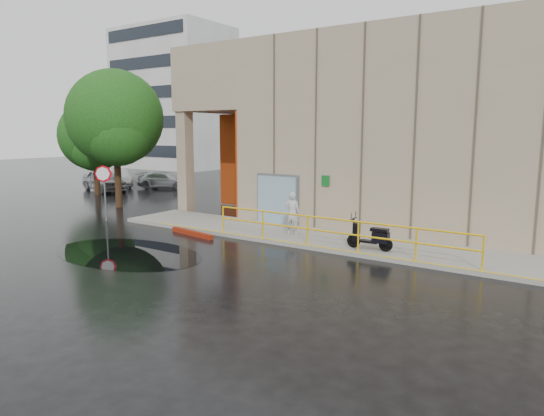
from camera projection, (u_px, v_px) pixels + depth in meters
The scene contains 15 objects.
ground at pixel (174, 254), 16.16m from camera, with size 120.00×120.00×0.00m, color black.
sidewalk at pixel (343, 242), 17.61m from camera, with size 20.00×3.00×0.15m, color gray.
building at pixel (431, 128), 21.66m from camera, with size 20.00×10.17×8.00m.
guardrail at pixel (332, 233), 16.27m from camera, with size 9.56×0.06×1.03m.
distant_building at pixel (174, 99), 53.35m from camera, with size 12.00×8.08×15.00m.
person at pixel (292, 213), 18.38m from camera, with size 0.60×0.39×1.65m, color #BBBBC0.
scooter at pixel (370, 229), 16.05m from camera, with size 1.58×0.57×1.21m.
stop_sign at pixel (104, 181), 21.79m from camera, with size 0.61×0.52×2.54m.
red_curb at pixel (192, 233), 19.04m from camera, with size 2.40×0.18×0.18m, color maroon.
puddle at pixel (127, 253), 16.25m from camera, with size 5.86×3.60×0.01m, color black.
car_a at pixel (104, 180), 33.08m from camera, with size 1.72×4.28×1.46m, color #9D9FA3.
car_b at pixel (117, 178), 35.63m from camera, with size 1.35×3.86×1.27m, color white.
car_c at pixel (166, 180), 34.50m from camera, with size 1.65×4.05×1.17m, color silver.
tree_near at pixel (116, 121), 25.28m from camera, with size 5.01×5.01×7.26m.
tree_far at pixel (95, 138), 30.52m from camera, with size 4.40×4.40×5.98m.
Camera 1 is at (11.50, -11.19, 4.05)m, focal length 32.00 mm.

